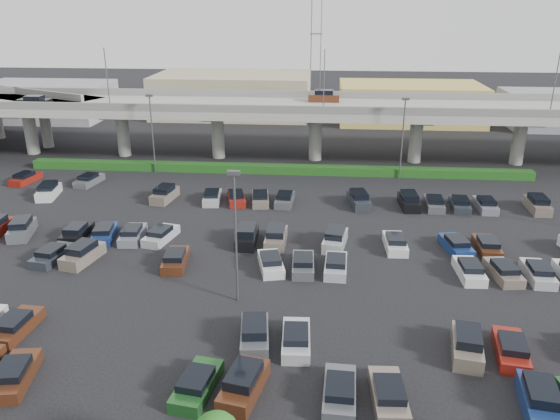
{
  "coord_description": "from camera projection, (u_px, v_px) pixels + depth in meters",
  "views": [
    {
      "loc": [
        6.18,
        -43.93,
        21.32
      ],
      "look_at": [
        2.07,
        6.21,
        2.0
      ],
      "focal_mm": 35.0,
      "sensor_mm": 36.0,
      "label": 1
    }
  ],
  "objects": [
    {
      "name": "overpass",
      "position": [
        279.0,
        111.0,
        76.26
      ],
      "size": [
        150.0,
        13.0,
        15.8
      ],
      "color": "gray",
      "rests_on": "ground"
    },
    {
      "name": "hedge",
      "position": [
        276.0,
        169.0,
        72.05
      ],
      "size": [
        66.0,
        1.6,
        1.1
      ],
      "primitive_type": "cube",
      "color": "#133B11",
      "rests_on": "ground"
    },
    {
      "name": "distant_buildings",
      "position": [
        357.0,
        99.0,
        104.21
      ],
      "size": [
        138.0,
        24.0,
        9.0
      ],
      "color": "slate",
      "rests_on": "ground"
    },
    {
      "name": "light_poles",
      "position": [
        207.0,
        181.0,
        48.93
      ],
      "size": [
        66.9,
        48.38,
        10.3
      ],
      "color": "#4E4E53",
      "rests_on": "ground"
    },
    {
      "name": "ground",
      "position": [
        251.0,
        255.0,
        48.99
      ],
      "size": [
        280.0,
        280.0,
        0.0
      ],
      "primitive_type": "plane",
      "color": "black"
    },
    {
      "name": "parked_cars",
      "position": [
        247.0,
        267.0,
        45.33
      ],
      "size": [
        63.05,
        41.66,
        1.67
      ],
      "color": "navy",
      "rests_on": "ground"
    },
    {
      "name": "comm_tower",
      "position": [
        316.0,
        31.0,
        111.94
      ],
      "size": [
        2.4,
        2.4,
        30.0
      ],
      "color": "#4E4E53",
      "rests_on": "ground"
    }
  ]
}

